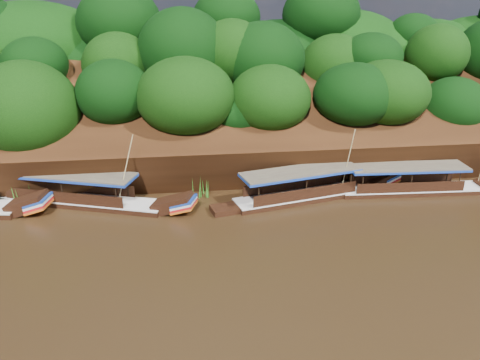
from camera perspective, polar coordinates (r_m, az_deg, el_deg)
The scene contains 6 objects.
ground at distance 29.99m, azimuth 8.66°, elevation -8.15°, with size 160.00×160.00×0.00m, color black.
riverbank at distance 49.95m, azimuth 1.78°, elevation 6.72°, with size 120.00×30.06×19.40m.
boat_0 at distance 40.17m, azimuth 21.41°, elevation -0.70°, with size 14.11×2.97×5.66m.
boat_1 at distance 36.95m, azimuth 9.31°, elevation -1.29°, with size 14.10×5.13×5.90m.
boat_2 at distance 36.87m, azimuth -17.79°, elevation -2.13°, with size 15.26×6.94×6.14m.
reeds at distance 37.41m, azimuth 0.50°, elevation -0.15°, with size 49.31×2.67×2.16m.
Camera 1 is at (-7.74, -24.90, 14.81)m, focal length 35.00 mm.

